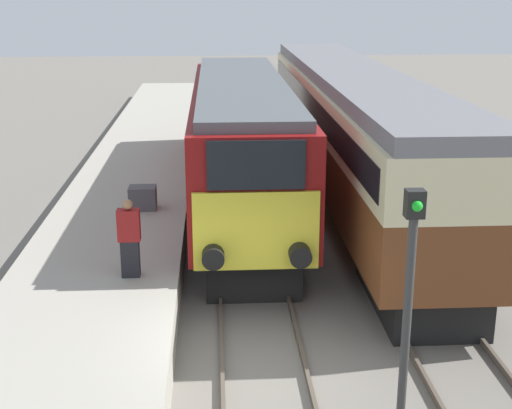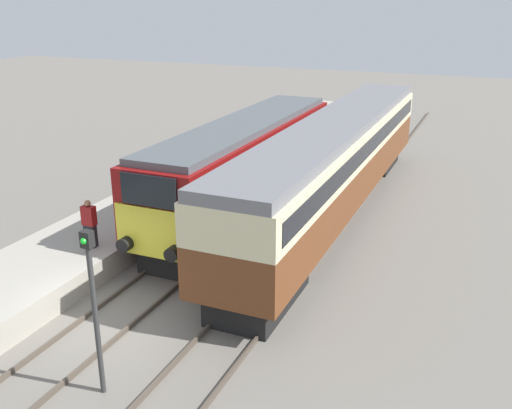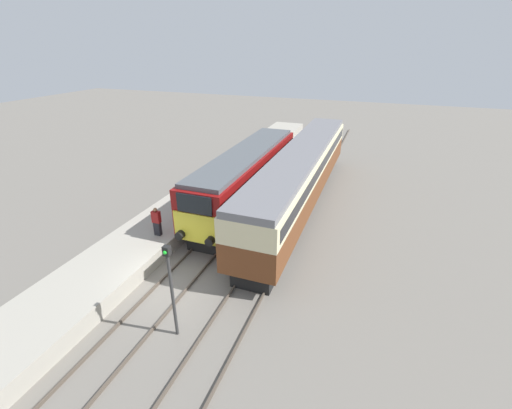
{
  "view_description": "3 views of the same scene",
  "coord_description": "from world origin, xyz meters",
  "px_view_note": "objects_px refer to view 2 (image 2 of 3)",
  "views": [
    {
      "loc": [
        -0.79,
        -10.62,
        6.37
      ],
      "look_at": [
        0.0,
        2.58,
        2.33
      ],
      "focal_mm": 50.0,
      "sensor_mm": 36.0,
      "label": 1
    },
    {
      "loc": [
        9.14,
        -10.78,
        8.44
      ],
      "look_at": [
        1.7,
        6.58,
        1.6
      ],
      "focal_mm": 40.0,
      "sensor_mm": 36.0,
      "label": 2
    },
    {
      "loc": [
        7.91,
        -10.42,
        10.15
      ],
      "look_at": [
        1.7,
        6.58,
        1.6
      ],
      "focal_mm": 24.0,
      "sensor_mm": 36.0,
      "label": 3
    }
  ],
  "objects_px": {
    "passenger_carriage": "(336,158)",
    "luggage_crate": "(162,195)",
    "locomotive": "(245,164)",
    "signal_post": "(94,300)",
    "person_on_platform": "(90,224)"
  },
  "relations": [
    {
      "from": "person_on_platform",
      "to": "signal_post",
      "type": "height_order",
      "value": "signal_post"
    },
    {
      "from": "locomotive",
      "to": "passenger_carriage",
      "type": "xyz_separation_m",
      "value": [
        3.4,
        1.36,
        0.28
      ]
    },
    {
      "from": "locomotive",
      "to": "luggage_crate",
      "type": "height_order",
      "value": "locomotive"
    },
    {
      "from": "locomotive",
      "to": "passenger_carriage",
      "type": "relative_size",
      "value": 0.7
    },
    {
      "from": "passenger_carriage",
      "to": "luggage_crate",
      "type": "xyz_separation_m",
      "value": [
        -6.08,
        -3.42,
        -1.34
      ]
    },
    {
      "from": "locomotive",
      "to": "luggage_crate",
      "type": "relative_size",
      "value": 20.15
    },
    {
      "from": "person_on_platform",
      "to": "passenger_carriage",
      "type": "bearing_deg",
      "value": 53.54
    },
    {
      "from": "passenger_carriage",
      "to": "luggage_crate",
      "type": "distance_m",
      "value": 7.1
    },
    {
      "from": "locomotive",
      "to": "passenger_carriage",
      "type": "distance_m",
      "value": 3.67
    },
    {
      "from": "passenger_carriage",
      "to": "locomotive",
      "type": "bearing_deg",
      "value": -158.19
    },
    {
      "from": "passenger_carriage",
      "to": "luggage_crate",
      "type": "height_order",
      "value": "passenger_carriage"
    },
    {
      "from": "luggage_crate",
      "to": "signal_post",
      "type": "bearing_deg",
      "value": -65.41
    },
    {
      "from": "locomotive",
      "to": "signal_post",
      "type": "bearing_deg",
      "value": -81.69
    },
    {
      "from": "signal_post",
      "to": "luggage_crate",
      "type": "height_order",
      "value": "signal_post"
    },
    {
      "from": "passenger_carriage",
      "to": "luggage_crate",
      "type": "relative_size",
      "value": 28.89
    }
  ]
}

